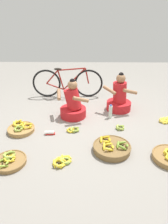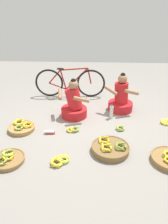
{
  "view_description": "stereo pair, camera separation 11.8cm",
  "coord_description": "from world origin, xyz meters",
  "views": [
    {
      "loc": [
        0.05,
        -3.38,
        1.97
      ],
      "look_at": [
        0.0,
        -0.2,
        0.35
      ],
      "focal_mm": 32.76,
      "sensor_mm": 36.0,
      "label": 1
    },
    {
      "loc": [
        0.17,
        -3.38,
        1.97
      ],
      "look_at": [
        0.0,
        -0.2,
        0.35
      ],
      "focal_mm": 32.76,
      "sensor_mm": 36.0,
      "label": 2
    }
  ],
  "objects": [
    {
      "name": "ground_plane",
      "position": [
        0.0,
        0.0,
        0.0
      ],
      "size": [
        10.0,
        10.0,
        0.0
      ],
      "primitive_type": "plane",
      "color": "gray"
    },
    {
      "name": "vendor_woman_front",
      "position": [
        -0.23,
        0.3,
        0.25
      ],
      "size": [
        0.65,
        0.54,
        0.8
      ],
      "color": "red",
      "rests_on": "ground"
    },
    {
      "name": "vendor_woman_behind",
      "position": [
        0.74,
        0.62,
        0.27
      ],
      "size": [
        0.71,
        0.52,
        0.83
      ],
      "color": "red",
      "rests_on": "ground"
    },
    {
      "name": "bicycle_leaning",
      "position": [
        -0.42,
        1.34,
        0.36
      ],
      "size": [
        1.7,
        0.08,
        0.73
      ],
      "color": "black",
      "rests_on": "ground"
    },
    {
      "name": "banana_basket_front_left",
      "position": [
        -1.04,
        -1.14,
        0.04
      ],
      "size": [
        0.47,
        0.47,
        0.14
      ],
      "color": "olive",
      "rests_on": "ground"
    },
    {
      "name": "banana_basket_near_bicycle",
      "position": [
        -1.12,
        -0.28,
        0.05
      ],
      "size": [
        0.48,
        0.48,
        0.15
      ],
      "color": "#A87F47",
      "rests_on": "ground"
    },
    {
      "name": "banana_basket_mid_right",
      "position": [
        0.44,
        -0.83,
        0.06
      ],
      "size": [
        0.58,
        0.58,
        0.18
      ],
      "color": "brown",
      "rests_on": "ground"
    },
    {
      "name": "loose_bananas_mid_left",
      "position": [
        -0.28,
        -1.12,
        0.03
      ],
      "size": [
        0.3,
        0.31,
        0.1
      ],
      "color": "yellow",
      "rests_on": "ground"
    },
    {
      "name": "loose_bananas_back_left",
      "position": [
        -0.19,
        -0.27,
        0.03
      ],
      "size": [
        0.25,
        0.2,
        0.08
      ],
      "color": "#9EB747",
      "rests_on": "ground"
    },
    {
      "name": "loose_bananas_front_right",
      "position": [
        0.66,
        -0.19,
        0.03
      ],
      "size": [
        0.19,
        0.18,
        0.09
      ],
      "color": "#9EB747",
      "rests_on": "ground"
    },
    {
      "name": "loose_bananas_front_center",
      "position": [
        1.58,
        0.1,
        0.03
      ],
      "size": [
        0.3,
        0.25,
        0.09
      ],
      "color": "yellow",
      "rests_on": "ground"
    },
    {
      "name": "water_bottle",
      "position": [
        0.52,
        0.25,
        0.13
      ],
      "size": [
        0.07,
        0.07,
        0.28
      ],
      "color": "silver",
      "rests_on": "ground"
    },
    {
      "name": "packet_carton_stack",
      "position": [
        -0.59,
        -0.39,
        0.03
      ],
      "size": [
        0.18,
        0.06,
        0.06
      ],
      "color": "red",
      "rests_on": "ground"
    }
  ]
}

